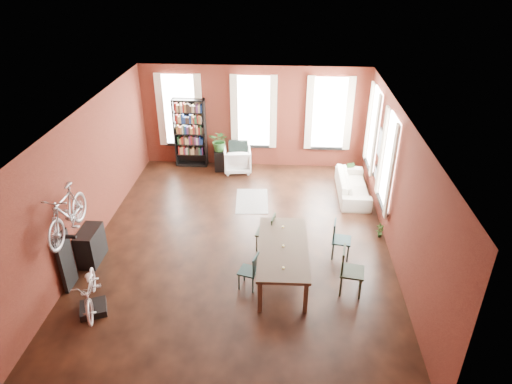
# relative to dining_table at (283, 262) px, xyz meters

# --- Properties ---
(room) EXTENTS (9.00, 9.04, 3.22)m
(room) POSITION_rel_dining_table_xyz_m (-0.77, 1.82, 1.74)
(room) COLOR black
(room) RESTS_ON ground
(dining_table) EXTENTS (1.09, 2.32, 0.78)m
(dining_table) POSITION_rel_dining_table_xyz_m (0.00, 0.00, 0.00)
(dining_table) COLOR #49392C
(dining_table) RESTS_ON ground
(dining_chair_a) EXTENTS (0.46, 0.46, 0.82)m
(dining_chair_a) POSITION_rel_dining_table_xyz_m (-0.70, -0.37, 0.02)
(dining_chair_a) COLOR #193936
(dining_chair_a) RESTS_ON ground
(dining_chair_b) EXTENTS (0.49, 0.49, 0.90)m
(dining_chair_b) POSITION_rel_dining_table_xyz_m (-0.41, 1.02, 0.06)
(dining_chair_b) COLOR black
(dining_chair_b) RESTS_ON ground
(dining_chair_c) EXTENTS (0.55, 0.55, 1.03)m
(dining_chair_c) POSITION_rel_dining_table_xyz_m (1.41, -0.39, 0.12)
(dining_chair_c) COLOR black
(dining_chair_c) RESTS_ON ground
(dining_chair_d) EXTENTS (0.48, 0.48, 0.91)m
(dining_chair_d) POSITION_rel_dining_table_xyz_m (1.32, 0.82, 0.06)
(dining_chair_d) COLOR #163031
(dining_chair_d) RESTS_ON ground
(bookshelf) EXTENTS (1.00, 0.32, 2.20)m
(bookshelf) POSITION_rel_dining_table_xyz_m (-3.02, 5.50, 0.71)
(bookshelf) COLOR black
(bookshelf) RESTS_ON ground
(white_armchair) EXTENTS (0.92, 0.88, 0.85)m
(white_armchair) POSITION_rel_dining_table_xyz_m (-1.50, 5.15, 0.03)
(white_armchair) COLOR white
(white_armchair) RESTS_ON ground
(cream_sofa) EXTENTS (0.61, 2.08, 0.81)m
(cream_sofa) POSITION_rel_dining_table_xyz_m (1.93, 3.80, 0.02)
(cream_sofa) COLOR beige
(cream_sofa) RESTS_ON ground
(striped_rug) EXTENTS (0.97, 1.46, 0.01)m
(striped_rug) POSITION_rel_dining_table_xyz_m (-0.90, 3.24, -0.39)
(striped_rug) COLOR black
(striped_rug) RESTS_ON ground
(bike_trainer) EXTENTS (0.64, 0.64, 0.14)m
(bike_trainer) POSITION_rel_dining_table_xyz_m (-3.66, -1.32, -0.32)
(bike_trainer) COLOR black
(bike_trainer) RESTS_ON ground
(bike_wall_rack) EXTENTS (0.16, 0.60, 1.30)m
(bike_wall_rack) POSITION_rel_dining_table_xyz_m (-4.42, -0.60, 0.26)
(bike_wall_rack) COLOR black
(bike_wall_rack) RESTS_ON ground
(console_table) EXTENTS (0.40, 0.80, 0.80)m
(console_table) POSITION_rel_dining_table_xyz_m (-4.30, 0.30, 0.01)
(console_table) COLOR black
(console_table) RESTS_ON ground
(plant_stand) EXTENTS (0.37, 0.37, 0.65)m
(plant_stand) POSITION_rel_dining_table_xyz_m (-2.07, 5.16, -0.06)
(plant_stand) COLOR black
(plant_stand) RESTS_ON ground
(plant_by_sofa) EXTENTS (0.53, 0.71, 0.28)m
(plant_by_sofa) POSITION_rel_dining_table_xyz_m (1.92, 4.75, -0.25)
(plant_by_sofa) COLOR #275221
(plant_by_sofa) RESTS_ON ground
(plant_small) EXTENTS (0.26, 0.40, 0.13)m
(plant_small) POSITION_rel_dining_table_xyz_m (2.35, 1.68, -0.32)
(plant_small) COLOR #305823
(plant_small) RESTS_ON ground
(bicycle_floor) EXTENTS (0.74, 0.90, 1.48)m
(bicycle_floor) POSITION_rel_dining_table_xyz_m (-3.64, -1.31, 0.49)
(bicycle_floor) COLOR beige
(bicycle_floor) RESTS_ON bike_trainer
(bicycle_hung) EXTENTS (0.47, 1.00, 1.66)m
(bicycle_hung) POSITION_rel_dining_table_xyz_m (-4.17, -0.60, 1.74)
(bicycle_hung) COLOR #A5A8AD
(bicycle_hung) RESTS_ON bike_wall_rack
(plant_on_stand) EXTENTS (0.76, 0.81, 0.53)m
(plant_on_stand) POSITION_rel_dining_table_xyz_m (-2.04, 5.20, 0.53)
(plant_on_stand) COLOR #295F26
(plant_on_stand) RESTS_ON plant_stand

